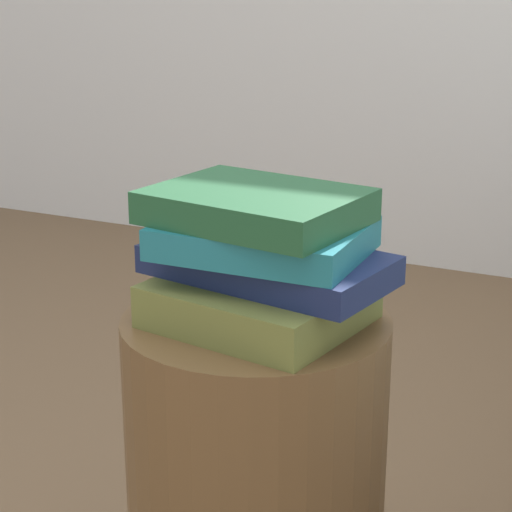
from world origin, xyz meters
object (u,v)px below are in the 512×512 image
Objects in this scene: book_olive at (259,302)px; book_teal at (264,238)px; book_navy at (268,264)px; book_forest at (254,207)px.

book_teal reaches higher than book_olive.
book_navy is 1.24× the size of book_teal.
book_olive is 0.05m from book_navy.
book_forest reaches higher than book_teal.
book_olive is 0.12m from book_forest.
book_teal is 0.04m from book_forest.
book_teal is at bearing -84.99° from book_navy.
book_olive is at bearing -91.54° from book_navy.
book_forest is at bearing 163.71° from book_olive.
book_olive is at bearing -17.19° from book_forest.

